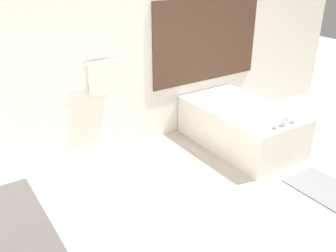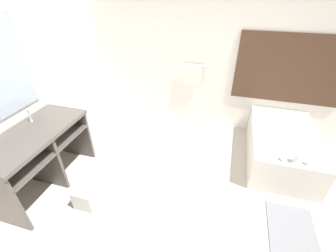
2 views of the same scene
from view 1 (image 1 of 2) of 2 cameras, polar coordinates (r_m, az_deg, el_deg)
The scene contains 4 objects.
ground_plane at distance 3.44m, azimuth 11.94°, elevation -17.47°, with size 16.00×16.00×0.00m, color beige.
wall_back_with_blinds at distance 4.48m, azimuth -6.72°, elevation 12.70°, with size 7.40×0.13×2.70m.
bathtub at distance 4.88m, azimuth 11.08°, elevation 0.32°, with size 0.92×1.52×0.64m.
bath_mat at distance 4.34m, azimuth 23.10°, elevation -9.00°, with size 0.51×0.79×0.02m.
Camera 1 is at (-1.92, -1.68, 2.30)m, focal length 40.00 mm.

